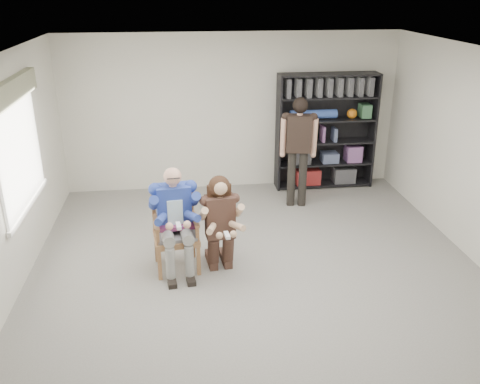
{
  "coord_description": "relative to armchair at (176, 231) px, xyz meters",
  "views": [
    {
      "loc": [
        -0.93,
        -5.42,
        3.55
      ],
      "look_at": [
        -0.2,
        0.6,
        1.05
      ],
      "focal_mm": 38.0,
      "sensor_mm": 36.0,
      "label": 1
    }
  ],
  "objects": [
    {
      "name": "armchair",
      "position": [
        0.0,
        0.0,
        0.0
      ],
      "size": [
        0.7,
        0.68,
        1.09
      ],
      "primitive_type": null,
      "rotation": [
        0.0,
        0.0,
        0.11
      ],
      "color": "#935535",
      "rests_on": "floor"
    },
    {
      "name": "room_shell",
      "position": [
        1.05,
        -0.57,
        0.85
      ],
      "size": [
        6.0,
        7.0,
        2.8
      ],
      "primitive_type": null,
      "color": "silver",
      "rests_on": "ground"
    },
    {
      "name": "kneeling_woman",
      "position": [
        0.58,
        -0.12,
        0.1
      ],
      "size": [
        0.64,
        0.93,
        1.3
      ],
      "primitive_type": null,
      "rotation": [
        0.0,
        0.0,
        0.11
      ],
      "color": "#3E2420",
      "rests_on": "floor"
    },
    {
      "name": "floor",
      "position": [
        1.05,
        -0.57,
        -0.55
      ],
      "size": [
        6.0,
        7.0,
        0.01
      ],
      "primitive_type": "cube",
      "color": "slate",
      "rests_on": "ground"
    },
    {
      "name": "window_left",
      "position": [
        -1.9,
        0.43,
        1.08
      ],
      "size": [
        0.16,
        2.0,
        1.75
      ],
      "primitive_type": null,
      "color": "white",
      "rests_on": "room_shell"
    },
    {
      "name": "standing_man",
      "position": [
        2.05,
        1.87,
        0.38
      ],
      "size": [
        0.62,
        0.41,
        1.86
      ],
      "primitive_type": null,
      "rotation": [
        0.0,
        0.0,
        -0.17
      ],
      "color": "black",
      "rests_on": "floor"
    },
    {
      "name": "bookshelf",
      "position": [
        2.75,
        2.71,
        0.5
      ],
      "size": [
        1.8,
        0.38,
        2.1
      ],
      "primitive_type": null,
      "color": "black",
      "rests_on": "floor"
    },
    {
      "name": "seated_man",
      "position": [
        0.0,
        0.0,
        0.16
      ],
      "size": [
        0.71,
        0.92,
        1.42
      ],
      "primitive_type": null,
      "rotation": [
        0.0,
        0.0,
        0.11
      ],
      "color": "#2A4A8E",
      "rests_on": "floor"
    }
  ]
}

